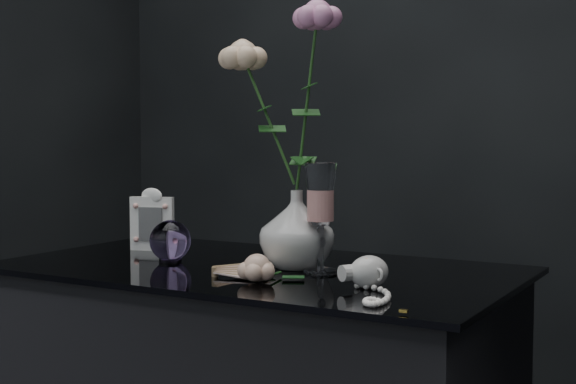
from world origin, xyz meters
The scene contains 8 objects.
vase centered at (0.08, 0.07, 0.84)m, with size 0.15×0.15×0.16m, color silver.
wine_glass centered at (0.15, 0.04, 0.87)m, with size 0.07×0.07×0.22m, color white, non-canonical shape.
picture_frame centered at (-0.33, 0.12, 0.84)m, with size 0.11×0.08×0.15m, color white, non-canonical shape.
paperweight centered at (-0.19, 0.01, 0.81)m, with size 0.09×0.09×0.09m, color #A481D1, non-canonical shape.
paper_fan centered at (0.00, -0.09, 0.77)m, with size 0.21×0.17×0.02m, color beige, non-canonical shape.
loose_rose centered at (0.10, -0.11, 0.79)m, with size 0.12×0.15×0.05m, color beige, non-canonical shape.
pearl_jar centered at (0.30, -0.05, 0.79)m, with size 0.20×0.21×0.06m, color silver, non-canonical shape.
roses centered at (0.06, 0.07, 1.11)m, with size 0.25×0.11×0.43m.
Camera 1 is at (0.87, -1.33, 1.03)m, focal length 50.00 mm.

